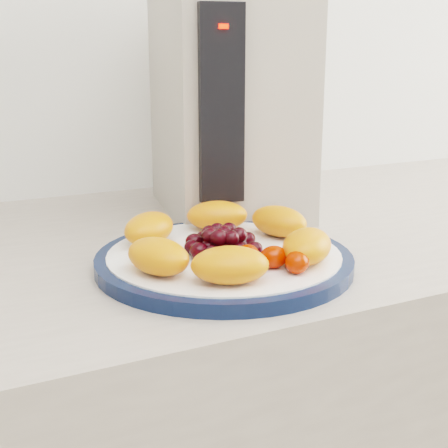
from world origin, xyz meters
name	(u,v)px	position (x,y,z in m)	size (l,w,h in m)	color
plate_rim	(224,261)	(0.06, 1.07, 0.91)	(0.29, 0.29, 0.01)	#0C1939
plate_face	(224,260)	(0.06, 1.07, 0.91)	(0.26, 0.26, 0.02)	white
appliance_body	(228,100)	(0.18, 1.30, 1.06)	(0.19, 0.26, 0.33)	#A89E91
appliance_panel	(221,106)	(0.11, 1.18, 1.07)	(0.06, 0.02, 0.24)	black
appliance_led	(223,26)	(0.10, 1.17, 1.16)	(0.01, 0.01, 0.01)	#FF0C05
fruit_plate	(227,239)	(0.06, 1.06, 0.93)	(0.25, 0.25, 0.04)	orange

